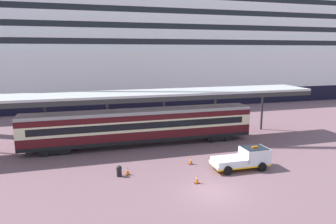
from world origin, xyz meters
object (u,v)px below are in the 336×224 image
Objects in this scene: cruise_ship at (76,52)px; traffic_cone_near at (128,171)px; train_carriage at (141,126)px; traffic_cone_far at (191,161)px; service_truck at (245,158)px; quay_bollard at (119,171)px; traffic_cone_mid at (197,179)px.

traffic_cone_near is at bearing -84.43° from cruise_ship.
train_carriage reaches higher than traffic_cone_far.
service_truck is 7.08× the size of traffic_cone_near.
cruise_ship is at bearing 101.44° from train_carriage.
cruise_ship is 206.41× the size of traffic_cone_near.
traffic_cone_near is at bearing 172.28° from service_truck.
quay_bollard is at bearing -170.23° from traffic_cone_near.
quay_bollard is (-11.26, 1.30, -0.47)m from service_truck.
traffic_cone_far is (-4.38, 2.31, -0.62)m from service_truck.
train_carriage reaches higher than traffic_cone_mid.
traffic_cone_near is 6.20m from traffic_cone_far.
service_truck is at bearing -50.89° from train_carriage.
traffic_cone_mid is at bearing -28.18° from quay_bollard.
service_truck is (14.65, -43.81, -9.33)m from cruise_ship.
traffic_cone_near is 0.77m from quay_bollard.
quay_bollard reaches higher than traffic_cone_far.
train_carriage is at bearing 66.51° from quay_bollard.
traffic_cone_far is (6.14, 0.89, 0.01)m from traffic_cone_near.
cruise_ship is 47.65m from traffic_cone_mid.
cruise_ship is 203.53× the size of traffic_cone_far.
service_truck is at bearing -71.51° from cruise_ship.
cruise_ship is 203.98× the size of traffic_cone_mid.
train_carriage is 26.71× the size of quay_bollard.
traffic_cone_far reaches higher than traffic_cone_mid.
traffic_cone_far is at bearing 76.58° from traffic_cone_mid.
quay_bollard is at bearing -171.60° from traffic_cone_far.
traffic_cone_mid is at bearing -78.52° from cruise_ship.
traffic_cone_mid is at bearing -32.52° from traffic_cone_near.
traffic_cone_far is at bearing 152.14° from service_truck.
service_truck reaches higher than traffic_cone_mid.
quay_bollard is at bearing 151.82° from traffic_cone_mid.
traffic_cone_far is (3.32, -7.16, -1.95)m from train_carriage.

